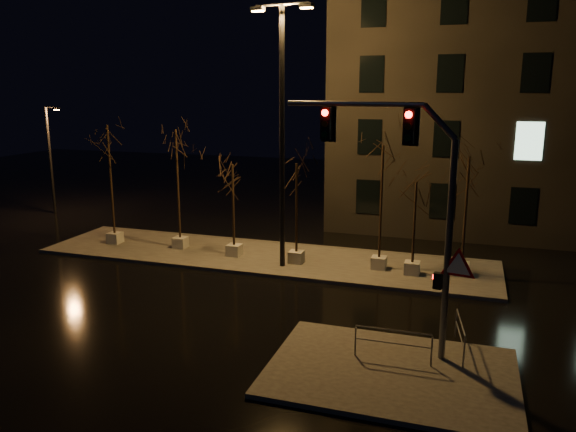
% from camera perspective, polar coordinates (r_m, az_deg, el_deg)
% --- Properties ---
extents(ground, '(90.00, 90.00, 0.00)m').
position_cam_1_polar(ground, '(22.13, -8.11, -8.63)').
color(ground, black).
rests_on(ground, ground).
extents(median, '(22.00, 5.00, 0.15)m').
position_cam_1_polar(median, '(27.31, -2.59, -4.18)').
color(median, '#403E39').
rests_on(median, ground).
extents(sidewalk_corner, '(7.00, 5.00, 0.15)m').
position_cam_1_polar(sidewalk_corner, '(17.01, 10.39, -15.33)').
color(sidewalk_corner, '#403E39').
rests_on(sidewalk_corner, ground).
extents(building, '(25.00, 12.00, 15.00)m').
position_cam_1_polar(building, '(36.74, 25.95, 10.69)').
color(building, black).
rests_on(building, ground).
extents(tree_0, '(1.80, 1.80, 6.30)m').
position_cam_1_polar(tree_0, '(29.97, -17.74, 6.23)').
color(tree_0, '#B3B2A7').
rests_on(tree_0, median).
extents(tree_1, '(1.80, 1.80, 6.13)m').
position_cam_1_polar(tree_1, '(28.22, -11.25, 5.96)').
color(tree_1, '#B3B2A7').
rests_on(tree_1, median).
extents(tree_2, '(1.80, 1.80, 4.56)m').
position_cam_1_polar(tree_2, '(26.59, -5.63, 3.16)').
color(tree_2, '#B3B2A7').
rests_on(tree_2, median).
extents(tree_3, '(1.80, 1.80, 4.76)m').
position_cam_1_polar(tree_3, '(25.32, 0.87, 3.07)').
color(tree_3, '#B3B2A7').
rests_on(tree_3, median).
extents(tree_4, '(1.80, 1.80, 5.68)m').
position_cam_1_polar(tree_4, '(24.68, 9.55, 4.28)').
color(tree_4, '#B3B2A7').
rests_on(tree_4, median).
extents(tree_5, '(1.80, 1.80, 4.16)m').
position_cam_1_polar(tree_5, '(24.39, 12.81, 1.30)').
color(tree_5, '#B3B2A7').
rests_on(tree_5, median).
extents(tree_6, '(1.80, 1.80, 5.27)m').
position_cam_1_polar(tree_6, '(24.71, 17.77, 3.13)').
color(tree_6, '#B3B2A7').
rests_on(tree_6, median).
extents(traffic_signal_mast, '(6.05, 1.37, 7.52)m').
position_cam_1_polar(traffic_signal_mast, '(16.72, 12.22, 2.36)').
color(traffic_signal_mast, '#54565B').
rests_on(traffic_signal_mast, sidewalk_corner).
extents(streetlight_main, '(2.84, 0.69, 11.36)m').
position_cam_1_polar(streetlight_main, '(24.53, -0.61, 9.68)').
color(streetlight_main, black).
rests_on(streetlight_main, median).
extents(streetlight_far, '(1.36, 0.49, 6.97)m').
position_cam_1_polar(streetlight_far, '(39.61, -22.94, 5.68)').
color(streetlight_far, black).
rests_on(streetlight_far, ground).
extents(guard_rail_a, '(2.29, 0.06, 0.99)m').
position_cam_1_polar(guard_rail_a, '(17.21, 10.62, -12.32)').
color(guard_rail_a, '#54565B').
rests_on(guard_rail_a, sidewalk_corner).
extents(guard_rail_b, '(0.33, 2.09, 1.00)m').
position_cam_1_polar(guard_rail_b, '(18.23, 17.08, -11.21)').
color(guard_rail_b, '#54565B').
rests_on(guard_rail_b, sidewalk_corner).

